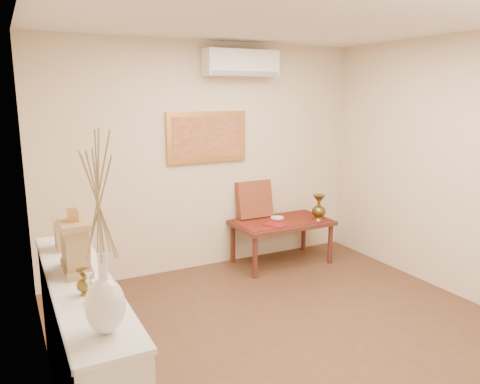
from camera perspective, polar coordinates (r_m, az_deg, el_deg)
floor at (r=4.19m, az=9.05°, el=-18.45°), size 4.50×4.50×0.00m
ceiling at (r=3.66m, az=10.53°, el=21.07°), size 4.50×4.50×0.00m
wall_back at (r=5.63m, az=-4.11°, el=4.20°), size 4.00×0.02×2.70m
wall_left at (r=2.99m, az=-22.80°, el=-3.71°), size 0.02×4.50×2.70m
white_vase at (r=2.24m, az=-16.65°, el=-4.74°), size 0.19×0.19×1.01m
candlestick at (r=2.73m, az=-17.87°, el=-10.95°), size 0.09×0.09×0.19m
brass_urn_small at (r=2.84m, az=-18.51°, el=-9.96°), size 0.09×0.09×0.20m
table_cloth at (r=5.86m, az=5.13°, el=-3.47°), size 1.14×0.59×0.01m
brass_urn_tall at (r=5.87m, az=9.59°, el=-1.54°), size 0.17×0.17×0.39m
plate at (r=5.94m, az=4.55°, el=-3.13°), size 0.17×0.17×0.01m
menu at (r=5.63m, az=4.25°, el=-3.99°), size 0.28×0.30×0.01m
cushion at (r=5.91m, az=1.75°, el=-0.89°), size 0.47×0.20×0.48m
display_ledge at (r=3.32m, az=-18.40°, el=-17.81°), size 0.37×2.02×0.98m
mantel_clock at (r=3.19m, az=-19.45°, el=-6.14°), size 0.17×0.36×0.41m
wooden_chest at (r=3.69m, az=-20.42°, el=-4.62°), size 0.16×0.21×0.24m
low_table at (r=5.87m, az=5.12°, el=-4.12°), size 1.20×0.70×0.55m
painting at (r=5.58m, az=-4.04°, el=6.71°), size 1.00×0.06×0.60m
ac_unit at (r=5.64m, az=0.14°, el=15.43°), size 0.90×0.25×0.30m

